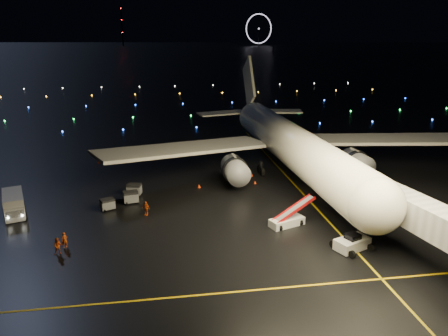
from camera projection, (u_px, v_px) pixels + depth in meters
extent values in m
plane|color=black|center=(166.00, 63.00, 332.66)|extent=(2000.00, 2000.00, 0.00)
cube|color=#CDA708|center=(300.00, 190.00, 65.59)|extent=(0.25, 80.00, 0.02)
cube|color=#CDA708|center=(207.00, 294.00, 39.53)|extent=(60.00, 0.25, 0.02)
cube|color=silver|center=(352.00, 242.00, 47.50)|extent=(4.34, 3.37, 1.84)
cube|color=silver|center=(14.00, 203.00, 56.80)|extent=(4.63, 8.03, 2.82)
imported|color=#E75214|center=(65.00, 240.00, 47.91)|extent=(0.76, 0.60, 1.81)
imported|color=#E75214|center=(58.00, 246.00, 46.45)|extent=(1.05, 0.89, 1.91)
imported|color=#E75214|center=(146.00, 208.00, 56.39)|extent=(1.19, 1.03, 1.92)
cone|color=#E93B0E|center=(255.00, 182.00, 68.33)|extent=(0.43, 0.43, 0.49)
cone|color=#E93B0E|center=(252.00, 175.00, 71.85)|extent=(0.56, 0.56, 0.49)
cone|color=#E93B0E|center=(199.00, 186.00, 66.63)|extent=(0.62, 0.62, 0.55)
cone|color=#E93B0E|center=(99.00, 162.00, 78.94)|extent=(0.50, 0.50, 0.46)
cylinder|color=black|center=(122.00, 26.00, 729.37)|extent=(1.80, 1.80, 64.00)
cube|color=slate|center=(134.00, 190.00, 63.40)|extent=(2.24, 1.80, 1.68)
cube|color=slate|center=(131.00, 197.00, 60.51)|extent=(2.20, 1.73, 1.67)
cube|color=slate|center=(107.00, 204.00, 58.18)|extent=(2.13, 1.87, 1.51)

